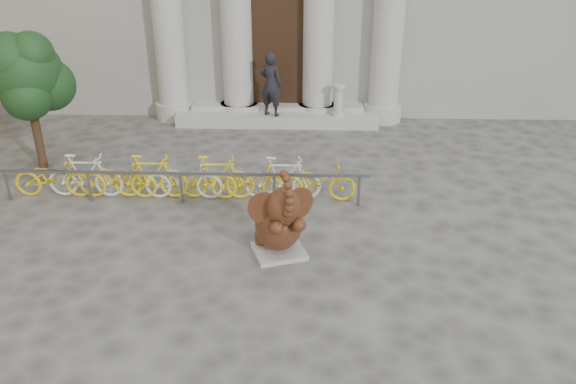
{
  "coord_description": "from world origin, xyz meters",
  "views": [
    {
      "loc": [
        0.89,
        -6.88,
        5.47
      ],
      "look_at": [
        0.57,
        2.24,
        1.1
      ],
      "focal_mm": 35.0,
      "sensor_mm": 36.0,
      "label": 1
    }
  ],
  "objects_px": {
    "elephant_statue": "(279,223)",
    "bike_rack": "(183,177)",
    "tree": "(26,75)",
    "pedestrian": "(271,84)"
  },
  "relations": [
    {
      "from": "elephant_statue",
      "to": "bike_rack",
      "type": "bearing_deg",
      "value": 115.22
    },
    {
      "from": "tree",
      "to": "pedestrian",
      "type": "height_order",
      "value": "tree"
    },
    {
      "from": "elephant_statue",
      "to": "pedestrian",
      "type": "distance_m",
      "value": 7.21
    },
    {
      "from": "tree",
      "to": "pedestrian",
      "type": "distance_m",
      "value": 6.45
    },
    {
      "from": "bike_rack",
      "to": "tree",
      "type": "height_order",
      "value": "tree"
    },
    {
      "from": "bike_rack",
      "to": "pedestrian",
      "type": "relative_size",
      "value": 4.31
    },
    {
      "from": "bike_rack",
      "to": "pedestrian",
      "type": "bearing_deg",
      "value": 71.67
    },
    {
      "from": "pedestrian",
      "to": "elephant_statue",
      "type": "bearing_deg",
      "value": 117.82
    },
    {
      "from": "tree",
      "to": "pedestrian",
      "type": "xyz_separation_m",
      "value": [
        5.44,
        3.32,
        -1.04
      ]
    },
    {
      "from": "elephant_statue",
      "to": "pedestrian",
      "type": "relative_size",
      "value": 0.96
    }
  ]
}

